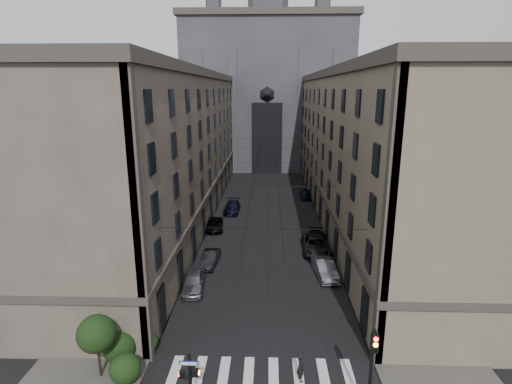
# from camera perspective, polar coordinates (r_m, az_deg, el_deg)

# --- Properties ---
(sidewalk_left) EXTENTS (7.00, 80.00, 0.15)m
(sidewalk_left) POSITION_cam_1_polar(r_m,az_deg,el_deg) (55.05, -9.65, -3.16)
(sidewalk_left) COLOR #383533
(sidewalk_left) RESTS_ON ground
(sidewalk_right) EXTENTS (7.00, 80.00, 0.15)m
(sidewalk_right) POSITION_cam_1_polar(r_m,az_deg,el_deg) (54.92, 12.40, -3.34)
(sidewalk_right) COLOR #383533
(sidewalk_right) RESTS_ON ground
(zebra_crossing) EXTENTS (11.00, 3.20, 0.01)m
(zebra_crossing) POSITION_cam_1_polar(r_m,az_deg,el_deg) (26.29, 0.73, -24.66)
(zebra_crossing) COLOR beige
(zebra_crossing) RESTS_ON ground
(building_left) EXTENTS (13.60, 60.60, 18.85)m
(building_left) POSITION_cam_1_polar(r_m,az_deg,el_deg) (53.68, -13.17, 6.38)
(building_left) COLOR #494238
(building_left) RESTS_ON ground
(building_right) EXTENTS (13.60, 60.60, 18.85)m
(building_right) POSITION_cam_1_polar(r_m,az_deg,el_deg) (53.51, 16.05, 6.17)
(building_right) COLOR brown
(building_right) RESTS_ON ground
(gothic_tower) EXTENTS (35.00, 23.00, 58.00)m
(gothic_tower) POSITION_cam_1_polar(r_m,az_deg,el_deg) (90.34, 1.64, 15.29)
(gothic_tower) COLOR #2D2D33
(gothic_tower) RESTS_ON ground
(pedestrian_signal_left) EXTENTS (1.02, 0.38, 4.00)m
(pedestrian_signal_left) POSITION_cam_1_polar(r_m,az_deg,el_deg) (22.45, -9.41, -25.25)
(pedestrian_signal_left) COLOR black
(pedestrian_signal_left) RESTS_ON ground
(traffic_light_right) EXTENTS (0.34, 0.50, 5.20)m
(traffic_light_right) POSITION_cam_1_polar(r_m,az_deg,el_deg) (22.46, 16.24, -22.53)
(traffic_light_right) COLOR black
(traffic_light_right) RESTS_ON ground
(shrub_cluster) EXTENTS (3.90, 4.40, 3.90)m
(shrub_cluster) POSITION_cam_1_polar(r_m,az_deg,el_deg) (26.78, -19.53, -20.00)
(shrub_cluster) COLOR black
(shrub_cluster) RESTS_ON sidewalk_left
(tram_wires) EXTENTS (14.00, 60.00, 0.43)m
(tram_wires) POSITION_cam_1_polar(r_m,az_deg,el_deg) (51.86, 1.40, 4.13)
(tram_wires) COLOR black
(tram_wires) RESTS_ON ground
(car_left_near) EXTENTS (2.22, 4.67, 1.54)m
(car_left_near) POSITION_cam_1_polar(r_m,az_deg,el_deg) (35.11, -8.92, -12.49)
(car_left_near) COLOR slate
(car_left_near) RESTS_ON ground
(car_left_midnear) EXTENTS (1.78, 4.16, 1.33)m
(car_left_midnear) POSITION_cam_1_polar(r_m,az_deg,el_deg) (39.43, -6.61, -9.42)
(car_left_midnear) COLOR black
(car_left_midnear) RESTS_ON ground
(car_left_midfar) EXTENTS (2.62, 4.88, 1.30)m
(car_left_midfar) POSITION_cam_1_polar(r_m,az_deg,el_deg) (48.83, -6.01, -4.63)
(car_left_midfar) COLOR black
(car_left_midfar) RESTS_ON ground
(car_left_far) EXTENTS (2.16, 5.07, 1.46)m
(car_left_far) POSITION_cam_1_polar(r_m,az_deg,el_deg) (55.31, -3.43, -2.18)
(car_left_far) COLOR black
(car_left_far) RESTS_ON ground
(car_right_near) EXTENTS (2.13, 4.75, 1.51)m
(car_right_near) POSITION_cam_1_polar(r_m,az_deg,el_deg) (37.41, 9.82, -10.77)
(car_right_near) COLOR slate
(car_right_near) RESTS_ON ground
(car_right_midnear) EXTENTS (2.82, 5.94, 1.64)m
(car_right_midnear) POSITION_cam_1_polar(r_m,az_deg,el_deg) (42.46, 8.54, -7.48)
(car_right_midnear) COLOR black
(car_right_midnear) RESTS_ON ground
(car_right_midfar) EXTENTS (2.16, 4.93, 1.41)m
(car_right_midfar) POSITION_cam_1_polar(r_m,az_deg,el_deg) (44.04, 8.73, -6.82)
(car_right_midfar) COLOR black
(car_right_midfar) RESTS_ON ground
(car_right_far) EXTENTS (1.70, 4.06, 1.37)m
(car_right_far) POSITION_cam_1_polar(r_m,az_deg,el_deg) (62.74, 7.10, -0.28)
(car_right_far) COLOR black
(car_right_far) RESTS_ON ground
(pedestrian) EXTENTS (0.61, 0.75, 1.78)m
(pedestrian) POSITION_cam_1_polar(r_m,az_deg,el_deg) (25.53, 6.39, -23.61)
(pedestrian) COLOR black
(pedestrian) RESTS_ON ground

